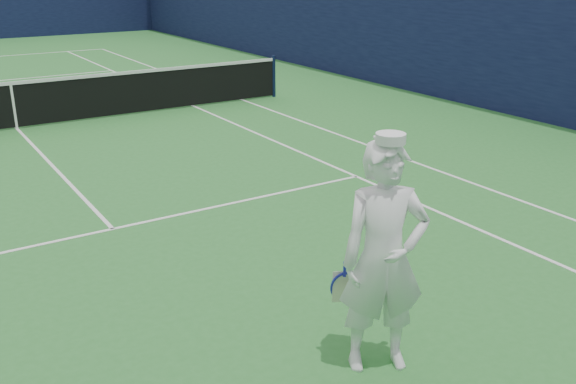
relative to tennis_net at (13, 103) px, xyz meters
name	(u,v)px	position (x,y,z in m)	size (l,w,h in m)	color
ground	(17,129)	(0.00, 0.00, -0.55)	(80.00, 80.00, 0.00)	#2C752F
court_markings	(17,129)	(0.00, 0.00, -0.55)	(11.03, 23.83, 0.01)	white
windscreen_fence	(3,33)	(0.00, 0.00, 1.45)	(20.12, 36.12, 4.00)	#0F1437
tennis_net	(13,103)	(0.00, 0.00, 0.00)	(12.88, 0.09, 1.07)	#141E4C
tennis_player	(384,258)	(1.04, -10.63, 0.48)	(0.88, 0.78, 2.11)	white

